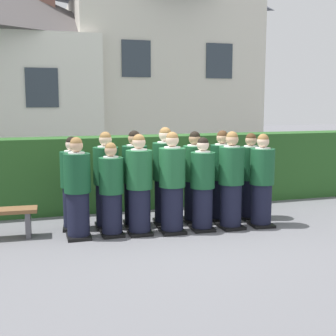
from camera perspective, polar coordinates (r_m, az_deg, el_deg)
name	(u,v)px	position (r m, az deg, el deg)	size (l,w,h in m)	color
ground_plane	(173,232)	(7.87, 0.59, -7.86)	(60.00, 60.00, 0.00)	slate
student_front_row_0	(78,191)	(7.48, -11.12, -2.75)	(0.42, 0.51, 1.63)	black
student_front_row_1	(111,192)	(7.55, -7.01, -2.93)	(0.40, 0.48, 1.53)	black
student_front_row_2	(139,187)	(7.59, -3.57, -2.33)	(0.43, 0.49, 1.66)	black
student_front_row_3	(172,185)	(7.67, 0.51, -2.10)	(0.44, 0.54, 1.69)	black
student_front_row_4	(202,186)	(7.83, 4.29, -2.27)	(0.41, 0.48, 1.59)	black
student_front_row_5	(231,182)	(8.00, 7.82, -1.77)	(0.44, 0.52, 1.68)	black
student_front_row_6	(262,182)	(8.23, 11.53, -1.77)	(0.42, 0.50, 1.63)	black
student_rear_row_0	(73,185)	(8.03, -11.69, -2.13)	(0.42, 0.50, 1.60)	black
student_rear_row_1	(106,182)	(8.02, -7.65, -1.77)	(0.44, 0.50, 1.67)	black
student_rear_row_2	(135,181)	(8.11, -4.14, -1.57)	(0.44, 0.51, 1.69)	black
student_rear_row_3	(165,178)	(8.20, -0.34, -1.25)	(0.47, 0.57, 1.74)	black
student_rear_row_4	(194,179)	(8.36, 3.28, -1.37)	(0.43, 0.50, 1.65)	black
student_rear_row_5	(222,178)	(8.50, 6.66, -1.22)	(0.43, 0.54, 1.67)	black
student_rear_row_6	(250,178)	(8.72, 10.11, -1.24)	(0.42, 0.48, 1.61)	black
hedge	(144,171)	(9.57, -3.05, -0.42)	(9.89, 0.70, 1.48)	#285623
school_building_main	(160,55)	(16.81, -1.03, 13.75)	(6.43, 4.50, 7.40)	beige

